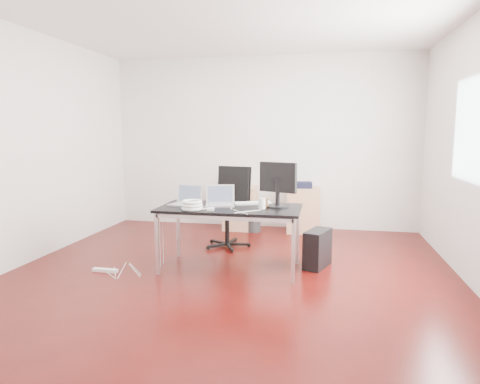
% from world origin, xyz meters
% --- Properties ---
extents(room_shell, '(5.00, 5.00, 5.00)m').
position_xyz_m(room_shell, '(0.04, 0.00, 1.40)').
color(room_shell, '#390806').
rests_on(room_shell, ground).
extents(desk, '(1.60, 0.80, 0.73)m').
position_xyz_m(desk, '(-0.04, 0.17, 0.68)').
color(desk, black).
rests_on(desk, ground).
extents(office_chair, '(0.56, 0.58, 1.08)m').
position_xyz_m(office_chair, '(-0.27, 1.18, 0.61)').
color(office_chair, black).
rests_on(office_chair, ground).
extents(filing_cabinet_left, '(0.50, 0.50, 0.70)m').
position_xyz_m(filing_cabinet_left, '(-0.33, 2.23, 0.35)').
color(filing_cabinet_left, tan).
rests_on(filing_cabinet_left, ground).
extents(filing_cabinet_right, '(0.50, 0.50, 0.70)m').
position_xyz_m(filing_cabinet_right, '(0.71, 2.23, 0.35)').
color(filing_cabinet_right, tan).
rests_on(filing_cabinet_right, ground).
extents(pc_tower, '(0.34, 0.49, 0.44)m').
position_xyz_m(pc_tower, '(0.95, 0.43, 0.22)').
color(pc_tower, black).
rests_on(pc_tower, ground).
extents(wastebasket, '(0.27, 0.27, 0.28)m').
position_xyz_m(wastebasket, '(-0.08, 2.08, 0.14)').
color(wastebasket, black).
rests_on(wastebasket, ground).
extents(power_strip, '(0.30, 0.07, 0.04)m').
position_xyz_m(power_strip, '(-1.41, -0.22, 0.02)').
color(power_strip, white).
rests_on(power_strip, ground).
extents(laptop_left, '(0.38, 0.32, 0.23)m').
position_xyz_m(laptop_left, '(-0.57, 0.20, 0.79)').
color(laptop_left, silver).
rests_on(laptop_left, desk).
extents(laptop_right, '(0.38, 0.33, 0.23)m').
position_xyz_m(laptop_right, '(-0.18, 0.25, 0.79)').
color(laptop_right, silver).
rests_on(laptop_right, desk).
extents(monitor, '(0.44, 0.26, 0.51)m').
position_xyz_m(monitor, '(0.49, 0.27, 1.01)').
color(monitor, black).
rests_on(monitor, desk).
extents(keyboard, '(0.46, 0.31, 0.02)m').
position_xyz_m(keyboard, '(0.18, 0.41, 0.74)').
color(keyboard, white).
rests_on(keyboard, desk).
extents(cup_white, '(0.09, 0.09, 0.12)m').
position_xyz_m(cup_white, '(0.33, 0.12, 0.79)').
color(cup_white, white).
rests_on(cup_white, desk).
extents(cup_brown, '(0.09, 0.09, 0.10)m').
position_xyz_m(cup_brown, '(0.35, 0.20, 0.78)').
color(cup_brown, brown).
rests_on(cup_brown, desk).
extents(cable_coil, '(0.24, 0.24, 0.11)m').
position_xyz_m(cable_coil, '(-0.41, -0.10, 0.78)').
color(cable_coil, white).
rests_on(cable_coil, desk).
extents(power_adapter, '(0.08, 0.08, 0.03)m').
position_xyz_m(power_adapter, '(-0.20, -0.10, 0.74)').
color(power_adapter, white).
rests_on(power_adapter, desk).
extents(speaker, '(0.09, 0.08, 0.18)m').
position_xyz_m(speaker, '(-0.32, 2.18, 0.79)').
color(speaker, '#9E9E9E').
rests_on(speaker, filing_cabinet_left).
extents(navy_garment, '(0.32, 0.27, 0.09)m').
position_xyz_m(navy_garment, '(0.67, 2.27, 0.74)').
color(navy_garment, black).
rests_on(navy_garment, filing_cabinet_right).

